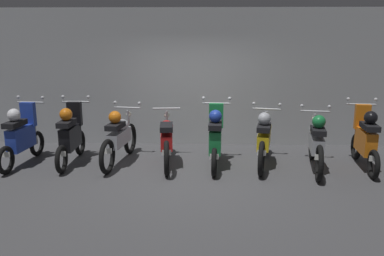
{
  "coord_description": "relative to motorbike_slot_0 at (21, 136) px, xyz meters",
  "views": [
    {
      "loc": [
        0.27,
        -7.1,
        2.57
      ],
      "look_at": [
        0.02,
        0.5,
        0.75
      ],
      "focal_mm": 38.28,
      "sensor_mm": 36.0,
      "label": 1
    }
  ],
  "objects": [
    {
      "name": "motorbike_slot_1",
      "position": [
        0.94,
        0.09,
        0.0
      ],
      "size": [
        0.59,
        1.68,
        1.29
      ],
      "color": "black",
      "rests_on": "ground"
    },
    {
      "name": "motorbike_slot_6",
      "position": [
        5.66,
        -0.12,
        -0.04
      ],
      "size": [
        0.58,
        1.94,
        1.15
      ],
      "color": "black",
      "rests_on": "ground"
    },
    {
      "name": "back_wall",
      "position": [
        3.3,
        1.71,
        0.96
      ],
      "size": [
        16.0,
        0.3,
        3.06
      ],
      "primitive_type": "cube",
      "color": "#9EA0A3",
      "rests_on": "ground"
    },
    {
      "name": "motorbike_slot_0",
      "position": [
        0.0,
        0.0,
        0.0
      ],
      "size": [
        0.59,
        1.68,
        1.29
      ],
      "color": "black",
      "rests_on": "ground"
    },
    {
      "name": "motorbike_slot_5",
      "position": [
        4.72,
        0.11,
        -0.04
      ],
      "size": [
        0.63,
        1.93,
        1.15
      ],
      "color": "black",
      "rests_on": "ground"
    },
    {
      "name": "motorbike_slot_4",
      "position": [
        3.77,
        0.0,
        0.0
      ],
      "size": [
        0.59,
        1.68,
        1.29
      ],
      "color": "black",
      "rests_on": "ground"
    },
    {
      "name": "motorbike_slot_3",
      "position": [
        2.83,
        0.1,
        -0.08
      ],
      "size": [
        0.56,
        1.95,
        1.03
      ],
      "color": "black",
      "rests_on": "ground"
    },
    {
      "name": "motorbike_slot_7",
      "position": [
        6.61,
        -0.02,
        0.0
      ],
      "size": [
        0.59,
        1.68,
        1.29
      ],
      "color": "black",
      "rests_on": "ground"
    },
    {
      "name": "ground_plane",
      "position": [
        3.3,
        -0.49,
        -0.57
      ],
      "size": [
        80.0,
        80.0,
        0.0
      ],
      "primitive_type": "plane",
      "color": "#424244"
    },
    {
      "name": "motorbike_slot_2",
      "position": [
        1.89,
        0.15,
        -0.04
      ],
      "size": [
        0.58,
        1.94,
        1.15
      ],
      "color": "black",
      "rests_on": "ground"
    }
  ]
}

